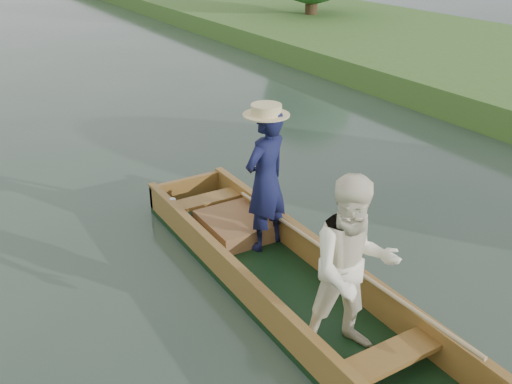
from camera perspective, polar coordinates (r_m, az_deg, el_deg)
ground at (r=6.30m, az=2.86°, el=-9.86°), size 120.00×120.00×0.00m
punt at (r=5.86m, az=4.27°, el=-5.56°), size 1.20×5.00×1.83m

